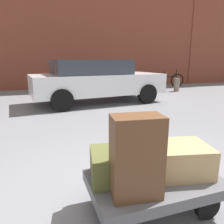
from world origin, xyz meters
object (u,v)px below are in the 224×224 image
at_px(luggage_cart, 154,185).
at_px(suitcase_olive_rear_left, 123,164).
at_px(bicycle_leaning, 168,80).
at_px(parked_car, 96,80).
at_px(bollard_kerb_near, 127,87).
at_px(suitcase_brown_rear_right, 136,157).
at_px(bollard_kerb_mid, 153,86).
at_px(suitcase_tan_center, 175,159).
at_px(bollard_kerb_far, 177,85).

height_order(luggage_cart, suitcase_olive_rear_left, suitcase_olive_rear_left).
xyz_separation_m(luggage_cart, bicycle_leaning, (5.75, 8.63, 0.11)).
height_order(parked_car, bicycle_leaning, parked_car).
bearing_deg(bollard_kerb_near, suitcase_brown_rear_right, -112.22).
height_order(bicycle_leaning, bollard_kerb_mid, bicycle_leaning).
xyz_separation_m(suitcase_tan_center, bollard_kerb_mid, (3.70, 6.96, -0.18)).
bearing_deg(bollard_kerb_mid, parked_car, -153.61).
bearing_deg(bicycle_leaning, bollard_kerb_far, -109.60).
relative_size(suitcase_brown_rear_right, bollard_kerb_far, 1.07).
height_order(parked_car, bollard_kerb_near, parked_car).
bearing_deg(luggage_cart, suitcase_brown_rear_right, -146.62).
relative_size(luggage_cart, suitcase_brown_rear_right, 1.81).
relative_size(suitcase_tan_center, suitcase_brown_rear_right, 0.93).
relative_size(parked_car, bollard_kerb_mid, 7.36).
xyz_separation_m(luggage_cart, suitcase_tan_center, (0.23, 0.03, 0.21)).
height_order(suitcase_olive_rear_left, bollard_kerb_near, bollard_kerb_near).
height_order(suitcase_brown_rear_right, bollard_kerb_mid, suitcase_brown_rear_right).
bearing_deg(suitcase_brown_rear_right, bicycle_leaning, 62.75).
bearing_deg(luggage_cart, parked_car, 80.69).
bearing_deg(suitcase_brown_rear_right, suitcase_olive_rear_left, 96.86).
distance_m(bicycle_leaning, bollard_kerb_mid, 2.46).
bearing_deg(luggage_cart, bollard_kerb_near, 69.20).
height_order(suitcase_brown_rear_right, bollard_kerb_near, suitcase_brown_rear_right).
distance_m(bicycle_leaning, bollard_kerb_far, 1.75).
bearing_deg(bollard_kerb_far, suitcase_brown_rear_right, -127.21).
relative_size(parked_car, bollard_kerb_near, 7.36).
height_order(luggage_cart, parked_car, parked_car).
xyz_separation_m(suitcase_tan_center, bicycle_leaning, (5.52, 8.61, -0.11)).
bearing_deg(suitcase_brown_rear_right, bollard_kerb_mid, 66.73).
distance_m(suitcase_olive_rear_left, parked_car, 5.52).
bearing_deg(suitcase_olive_rear_left, parked_car, 88.00).
distance_m(suitcase_tan_center, parked_car, 5.51).
relative_size(suitcase_olive_rear_left, parked_car, 0.13).
xyz_separation_m(suitcase_olive_rear_left, suitcase_tan_center, (0.50, -0.08, 0.01)).
bearing_deg(bollard_kerb_mid, bollard_kerb_near, 180.00).
distance_m(suitcase_brown_rear_right, parked_car, 5.78).
bearing_deg(bollard_kerb_far, bollard_kerb_mid, 180.00).
relative_size(luggage_cart, bollard_kerb_far, 1.95).
relative_size(suitcase_brown_rear_right, bollard_kerb_mid, 1.07).
height_order(luggage_cart, bollard_kerb_mid, bollard_kerb_mid).
bearing_deg(bicycle_leaning, bollard_kerb_near, -152.04).
bearing_deg(bollard_kerb_far, bollard_kerb_near, 180.00).
height_order(suitcase_tan_center, parked_car, parked_car).
bearing_deg(parked_car, bollard_kerb_near, 40.59).
relative_size(luggage_cart, suitcase_olive_rear_left, 2.08).
bearing_deg(parked_car, bicycle_leaning, 32.97).
relative_size(parked_car, bollard_kerb_far, 7.36).
relative_size(suitcase_brown_rear_right, bicycle_leaning, 0.38).
bearing_deg(parked_car, luggage_cart, -99.31).
bearing_deg(bollard_kerb_mid, luggage_cart, -119.35).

